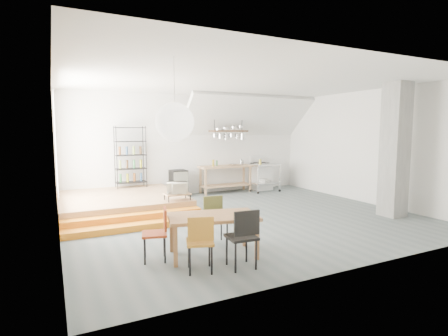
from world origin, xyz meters
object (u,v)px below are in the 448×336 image
dining_table (213,219)px  rolling_cart (265,174)px  stove (261,176)px  mini_fridge (178,183)px

dining_table → rolling_cart: bearing=62.0°
dining_table → rolling_cart: (4.11, 4.75, -0.00)m
stove → dining_table: bearing=-129.1°
dining_table → stove: bearing=63.7°
dining_table → rolling_cart: 6.28m
dining_table → mini_fridge: bearing=90.0°
stove → mini_fridge: size_ratio=1.41×
dining_table → mini_fridge: (1.20, 5.25, -0.20)m
stove → dining_table: (-4.23, -5.20, 0.13)m
rolling_cart → dining_table: bearing=-132.5°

